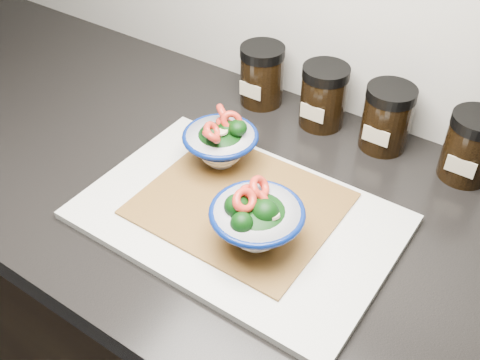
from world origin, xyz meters
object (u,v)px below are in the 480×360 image
Objects in this scene: spice_jar_d at (471,147)px; spice_jar_a at (262,75)px; bowl_right at (256,220)px; cutting_board at (238,217)px; spice_jar_c at (387,118)px; spice_jar_b at (323,96)px; bowl_left at (221,142)px.

spice_jar_a is at bearing 180.00° from spice_jar_d.
spice_jar_d is (0.19, 0.32, 0.00)m from bowl_right.
spice_jar_c is at bearing 70.97° from cutting_board.
spice_jar_b is (0.13, 0.00, 0.00)m from spice_jar_a.
spice_jar_b and spice_jar_d have the same top height.
spice_jar_a is (-0.06, 0.21, 0.00)m from bowl_left.
bowl_left is at bearing -108.89° from spice_jar_b.
spice_jar_b is 0.26m from spice_jar_d.
spice_jar_a reaches higher than bowl_right.
spice_jar_b is 1.00× the size of spice_jar_d.
spice_jar_b is at bearing 180.00° from spice_jar_d.
spice_jar_d is (0.14, 0.00, 0.00)m from spice_jar_c.
spice_jar_a is at bearing 105.26° from bowl_left.
spice_jar_a is (-0.20, 0.32, 0.00)m from bowl_right.
spice_jar_c is (0.25, 0.00, 0.00)m from spice_jar_a.
bowl_right is at bearing -38.97° from bowl_left.
bowl_left reaches higher than bowl_right.
spice_jar_b is at bearing 71.11° from bowl_left.
bowl_left is 0.18m from bowl_right.
spice_jar_d is at bearing 59.98° from bowl_right.
cutting_board is 3.98× the size of spice_jar_d.
bowl_right is at bearing -120.02° from spice_jar_d.
cutting_board is 0.38m from spice_jar_d.
spice_jar_c is at bearing 180.00° from spice_jar_d.
bowl_left is at bearing 137.83° from cutting_board.
spice_jar_a is 1.00× the size of spice_jar_c.
cutting_board is 0.13m from bowl_left.
bowl_left is at bearing 141.03° from bowl_right.
spice_jar_a and spice_jar_c have the same top height.
spice_jar_a is 0.25m from spice_jar_c.
spice_jar_b is 0.12m from spice_jar_c.
spice_jar_c reaches higher than bowl_right.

